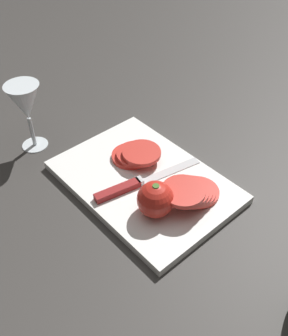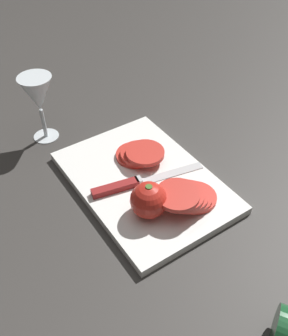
% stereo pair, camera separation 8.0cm
% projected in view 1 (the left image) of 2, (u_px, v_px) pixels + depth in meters
% --- Properties ---
extents(ground_plane, '(3.00, 3.00, 0.00)m').
position_uv_depth(ground_plane, '(124.00, 177.00, 0.85)').
color(ground_plane, '#383533').
extents(cutting_board, '(0.37, 0.26, 0.02)m').
position_uv_depth(cutting_board, '(144.00, 182.00, 0.83)').
color(cutting_board, white).
rests_on(cutting_board, ground_plane).
extents(wine_glass, '(0.08, 0.08, 0.16)m').
position_uv_depth(wine_glass, '(26.00, 104.00, 0.86)').
color(wine_glass, silver).
rests_on(wine_glass, ground_plane).
extents(whole_tomato, '(0.07, 0.07, 0.07)m').
position_uv_depth(whole_tomato, '(156.00, 199.00, 0.73)').
color(whole_tomato, red).
rests_on(whole_tomato, cutting_board).
extents(knife, '(0.07, 0.25, 0.01)m').
position_uv_depth(knife, '(129.00, 186.00, 0.80)').
color(knife, silver).
rests_on(knife, cutting_board).
extents(tomato_slice_stack_near, '(0.11, 0.09, 0.03)m').
position_uv_depth(tomato_slice_stack_near, '(136.00, 154.00, 0.86)').
color(tomato_slice_stack_near, red).
rests_on(tomato_slice_stack_near, cutting_board).
extents(tomato_slice_stack_far, '(0.09, 0.13, 0.05)m').
position_uv_depth(tomato_slice_stack_far, '(191.00, 192.00, 0.76)').
color(tomato_slice_stack_far, red).
rests_on(tomato_slice_stack_far, cutting_board).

